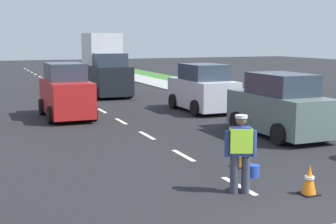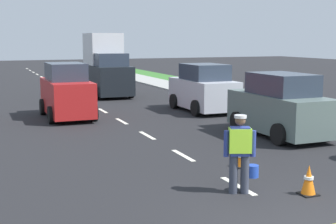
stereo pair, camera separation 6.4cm
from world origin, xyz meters
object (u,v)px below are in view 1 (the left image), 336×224
at_px(traffic_cone_near, 242,157).
at_px(traffic_cone_far, 309,180).
at_px(car_oncoming_lead, 66,93).
at_px(car_parked_curbside, 279,107).
at_px(road_worker, 242,150).
at_px(car_parked_far, 203,89).
at_px(delivery_truck, 105,67).

height_order(traffic_cone_near, traffic_cone_far, traffic_cone_far).
bearing_deg(car_oncoming_lead, car_parked_curbside, -47.21).
xyz_separation_m(road_worker, traffic_cone_near, (1.11, 1.80, -0.69)).
relative_size(traffic_cone_near, car_oncoming_lead, 0.13).
height_order(road_worker, traffic_cone_far, road_worker).
relative_size(traffic_cone_far, car_parked_curbside, 0.16).
relative_size(road_worker, traffic_cone_far, 2.60).
xyz_separation_m(traffic_cone_near, car_parked_curbside, (3.21, 2.96, 0.73)).
distance_m(road_worker, traffic_cone_far, 1.54).
bearing_deg(car_parked_far, road_worker, -112.44).
xyz_separation_m(traffic_cone_near, car_parked_far, (3.30, 8.87, 0.74)).
bearing_deg(traffic_cone_far, traffic_cone_near, 93.71).
bearing_deg(traffic_cone_far, car_parked_far, 74.46).
relative_size(delivery_truck, car_oncoming_lead, 1.19).
bearing_deg(car_parked_curbside, traffic_cone_far, -119.53).
bearing_deg(delivery_truck, road_worker, -95.96).
distance_m(road_worker, car_oncoming_lead, 11.27).
xyz_separation_m(traffic_cone_far, car_parked_curbside, (3.06, 5.39, 0.66)).
xyz_separation_m(delivery_truck, car_parked_curbside, (2.42, -13.43, -0.64)).
distance_m(traffic_cone_far, car_parked_curbside, 6.23).
distance_m(delivery_truck, car_parked_curbside, 13.66).
bearing_deg(car_parked_curbside, delivery_truck, 100.23).
bearing_deg(road_worker, traffic_cone_near, 58.38).
xyz_separation_m(road_worker, car_oncoming_lead, (-1.61, 11.16, 0.11)).
xyz_separation_m(traffic_cone_far, car_parked_far, (3.14, 11.31, 0.67)).
bearing_deg(car_parked_curbside, traffic_cone_near, -137.36).
bearing_deg(car_parked_far, car_parked_curbside, -90.86).
bearing_deg(car_parked_curbside, car_parked_far, 89.14).
height_order(traffic_cone_far, car_oncoming_lead, car_oncoming_lead).
bearing_deg(car_oncoming_lead, traffic_cone_far, -76.33).
bearing_deg(car_parked_curbside, road_worker, -132.25).
height_order(delivery_truck, car_parked_curbside, delivery_truck).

